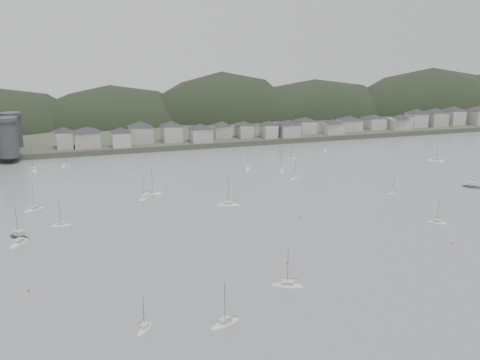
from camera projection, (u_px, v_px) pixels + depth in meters
name	position (u px, v px, depth m)	size (l,w,h in m)	color
ground	(327.00, 268.00, 143.82)	(900.00, 900.00, 0.00)	slate
far_shore_land	(151.00, 118.00, 414.60)	(900.00, 250.00, 3.00)	#383D2D
forested_ridge	(164.00, 140.00, 395.74)	(851.55, 103.94, 102.57)	black
waterfront_town	(263.00, 127.00, 325.51)	(451.48, 28.46, 12.92)	gray
sailboat_lead	(248.00, 169.00, 254.95)	(6.44, 9.91, 12.93)	silver
moored_fleet	(208.00, 208.00, 195.20)	(249.49, 176.23, 13.30)	silver
motor_launch_near	(472.00, 187.00, 223.37)	(7.53, 7.58, 3.88)	black
motor_launch_far	(19.00, 237.00, 165.81)	(7.82, 8.40, 4.01)	black
mooring_buoys	(234.00, 212.00, 190.86)	(131.63, 123.94, 0.70)	#C46241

